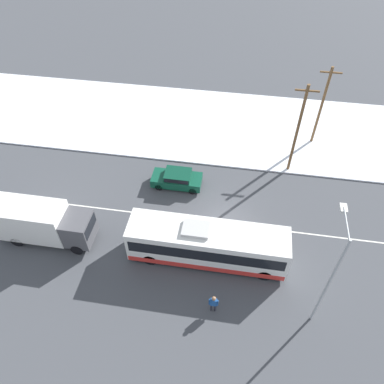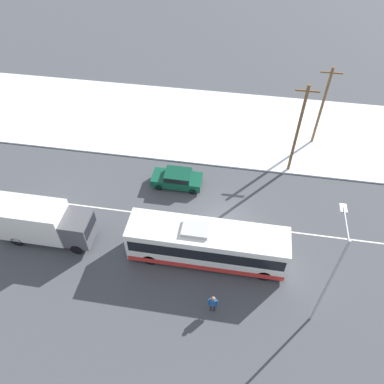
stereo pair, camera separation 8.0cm
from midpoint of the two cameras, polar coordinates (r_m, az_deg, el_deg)
name	(u,v)px [view 2 (the right image)]	position (r m, az deg, el deg)	size (l,w,h in m)	color
ground_plane	(225,224)	(29.18, 5.16, -4.84)	(120.00, 120.00, 0.00)	#424449
snow_lot	(238,127)	(38.39, 7.06, 9.85)	(80.00, 12.25, 0.12)	silver
lane_marking_center	(225,224)	(29.18, 5.16, -4.83)	(60.00, 0.12, 0.00)	silver
city_bus	(207,244)	(25.98, 2.40, -7.94)	(10.91, 2.57, 3.21)	white
box_truck	(41,221)	(28.97, -21.89, -4.19)	(7.09, 2.30, 3.26)	silver
sedan_car	(177,178)	(31.38, -2.19, 2.10)	(4.17, 1.80, 1.44)	#0F4733
pedestrian_at_stop	(213,303)	(24.31, 3.31, -16.48)	(0.60, 0.27, 1.68)	#23232D
streetlamp	(331,268)	(22.01, 20.56, -10.80)	(0.36, 2.59, 8.25)	#9EA3A8
utility_pole_roadside	(298,130)	(31.65, 15.91, 9.13)	(1.80, 0.24, 8.40)	brown
utility_pole_snowlot	(322,106)	(35.79, 19.27, 12.29)	(1.80, 0.24, 7.73)	brown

